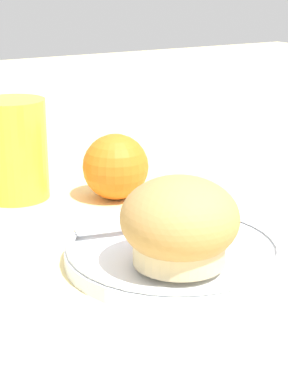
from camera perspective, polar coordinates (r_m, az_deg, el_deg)
The scene contains 8 objects.
ground_plane at distance 0.61m, azimuth 3.08°, elevation -5.48°, with size 3.00×3.00×0.00m, color beige.
plate at distance 0.59m, azimuth 2.65°, elevation -5.27°, with size 0.20×0.20×0.02m.
muffin at distance 0.53m, azimuth 3.18°, elevation -2.86°, with size 0.10×0.10×0.07m.
cream_ramekin at distance 0.64m, azimuth 2.55°, elevation -1.20°, with size 0.06×0.06×0.02m.
berry_pair at distance 0.60m, azimuth 0.39°, elevation -3.04°, with size 0.03×0.01×0.01m.
butter_knife at distance 0.63m, azimuth 1.94°, elevation -2.58°, with size 0.18×0.05×0.00m.
orange_fruit at distance 0.75m, azimuth -2.55°, elevation 2.25°, with size 0.08×0.08×0.08m.
juice_glass at distance 0.76m, azimuth -11.49°, elevation 3.73°, with size 0.08×0.08×0.12m.
Camera 1 is at (-0.32, -0.46, 0.25)m, focal length 60.00 mm.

